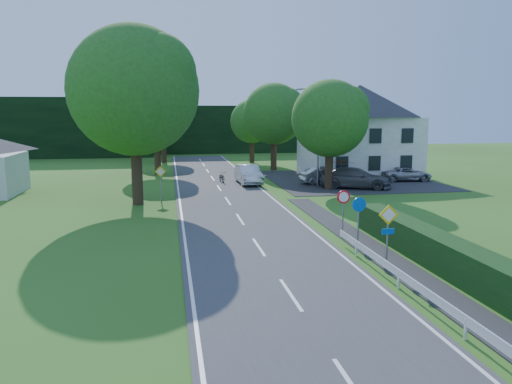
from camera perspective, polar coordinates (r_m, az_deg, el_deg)
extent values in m
cube|color=#3C3C3F|center=(30.33, -2.36, -2.38)|extent=(7.00, 80.00, 0.04)
cube|color=#272729|center=(15.68, 26.27, -14.53)|extent=(1.50, 44.00, 0.04)
cube|color=#272729|center=(45.74, 10.50, 1.38)|extent=(14.00, 16.00, 0.04)
cube|color=white|center=(30.09, -8.52, -2.52)|extent=(0.12, 80.00, 0.01)
cube|color=white|center=(30.91, 3.62, -2.13)|extent=(0.12, 80.00, 0.01)
cube|color=black|center=(76.44, -0.96, 7.20)|extent=(30.00, 5.00, 7.00)
cube|color=silver|center=(48.97, 11.58, 5.12)|extent=(10.00, 8.00, 5.60)
pyramid|color=#2A2A2F|center=(48.87, 11.74, 10.15)|extent=(10.60, 8.40, 3.00)
cylinder|color=gray|center=(41.33, 7.14, 6.19)|extent=(0.16, 0.16, 8.00)
cylinder|color=gray|center=(41.09, 6.16, 11.63)|extent=(1.70, 0.10, 0.10)
cube|color=gray|center=(40.85, 4.92, 11.59)|extent=(0.50, 0.18, 0.12)
cylinder|color=gray|center=(19.89, 14.76, -5.34)|extent=(0.07, 0.07, 2.40)
cube|color=yellow|center=(19.65, 14.92, -2.53)|extent=(0.78, 0.04, 0.78)
cube|color=white|center=(19.65, 14.92, -2.53)|extent=(0.57, 0.05, 0.57)
cube|color=blue|center=(19.78, 14.84, -4.38)|extent=(0.50, 0.04, 0.22)
cylinder|color=gray|center=(22.60, 11.60, -3.76)|extent=(0.07, 0.07, 2.20)
cylinder|color=blue|center=(22.38, 11.70, -1.40)|extent=(0.64, 0.04, 0.64)
cylinder|color=gray|center=(24.42, 9.89, -2.74)|extent=(0.07, 0.07, 2.20)
cylinder|color=red|center=(24.22, 9.97, -0.56)|extent=(0.64, 0.04, 0.64)
cylinder|color=white|center=(24.20, 9.99, -0.57)|extent=(0.48, 0.04, 0.48)
cylinder|color=gray|center=(34.83, -10.83, 0.77)|extent=(0.07, 0.07, 2.20)
cube|color=yellow|center=(34.68, -10.87, 2.31)|extent=(0.78, 0.04, 0.78)
cube|color=white|center=(34.68, -10.87, 2.31)|extent=(0.57, 0.05, 0.57)
imported|color=silver|center=(42.27, -0.87, 2.02)|extent=(1.87, 4.93, 1.60)
imported|color=black|center=(43.54, -3.92, 1.77)|extent=(0.82, 1.84, 0.93)
imported|color=#AFB0B4|center=(42.82, 7.76, 1.86)|extent=(4.21, 1.75, 1.35)
imported|color=#4F4E53|center=(40.71, 11.26, 1.60)|extent=(6.08, 4.33, 1.63)
imported|color=#A1A0A6|center=(46.20, 16.83, 2.00)|extent=(4.58, 2.50, 1.22)
imported|color=#A3320D|center=(42.55, 9.76, 2.30)|extent=(2.87, 2.90, 2.14)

